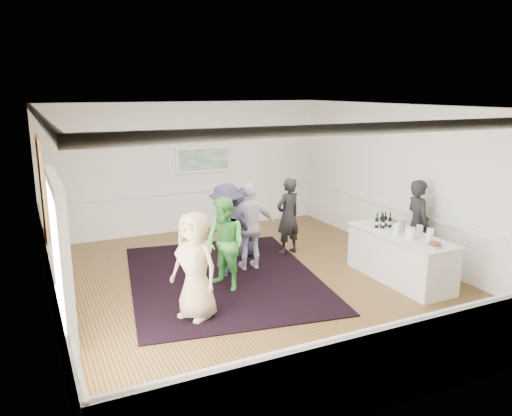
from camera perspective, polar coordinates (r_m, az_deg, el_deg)
name	(u,v)px	position (r m, az deg, el deg)	size (l,w,h in m)	color
floor	(258,283)	(9.32, 0.20, -8.55)	(8.00, 8.00, 0.00)	brown
ceiling	(258,107)	(8.64, 0.21, 11.52)	(7.00, 8.00, 0.02)	white
wall_left	(45,220)	(8.02, -22.98, -1.30)	(0.02, 8.00, 3.20)	white
wall_right	(410,183)	(10.80, 17.22, 2.77)	(0.02, 8.00, 3.20)	white
wall_back	(188,167)	(12.51, -7.78, 4.65)	(7.00, 0.02, 3.20)	white
wall_front	(419,271)	(5.65, 18.18, -6.86)	(7.00, 0.02, 3.20)	white
wainscoting	(258,257)	(9.14, 0.20, -5.65)	(7.00, 8.00, 1.00)	white
mirror	(42,191)	(9.25, -23.22, 1.81)	(0.05, 1.25, 1.85)	#EF9D46
doorway	(61,273)	(6.25, -21.40, -6.94)	(0.10, 1.78, 2.56)	white
landscape_painting	(204,159)	(12.56, -5.98, 5.57)	(1.44, 0.06, 0.66)	white
area_rug	(223,277)	(9.59, -3.77, -7.85)	(3.42, 4.49, 0.02)	black
serving_table	(400,257)	(9.68, 16.14, -5.39)	(0.84, 2.22, 0.90)	silver
bartender	(417,224)	(10.32, 17.96, -1.80)	(0.65, 0.43, 1.79)	black
guest_tan	(195,266)	(7.75, -7.00, -6.57)	(0.84, 0.54, 1.71)	tan
guest_green	(225,244)	(8.81, -3.57, -4.14)	(0.81, 0.63, 1.67)	green
guest_lilac	(250,227)	(9.76, -0.64, -2.14)	(1.02, 0.42, 1.74)	silver
guest_dark_a	(227,230)	(9.45, -3.38, -2.54)	(1.15, 0.66, 1.78)	#222036
guest_dark_b	(288,216)	(10.73, 3.68, -0.93)	(0.61, 0.40, 1.66)	black
guest_navy	(244,222)	(10.56, -1.41, -1.66)	(0.72, 0.47, 1.48)	#222036
wine_bottles	(383,219)	(9.87, 14.36, -1.27)	(0.32, 0.20, 0.31)	black
juice_pitchers	(413,232)	(9.29, 17.53, -2.63)	(0.42, 0.63, 0.24)	#6BBE43
ice_bucket	(398,225)	(9.71, 15.90, -1.86)	(0.26, 0.26, 0.24)	silver
nut_bowl	(435,245)	(8.93, 19.73, -4.02)	(0.24, 0.24, 0.08)	white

